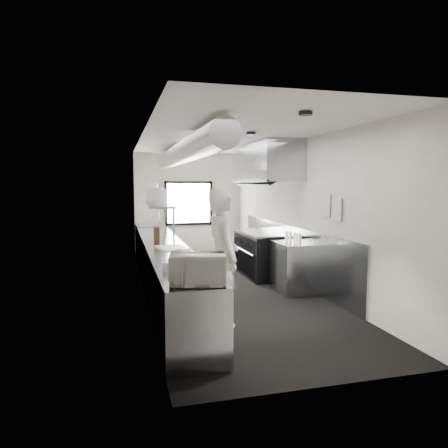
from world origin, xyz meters
TOP-DOWN VIEW (x-y plane):
  - floor at (0.00, 0.00)m, footprint 3.00×8.00m
  - ceiling at (0.00, 0.00)m, footprint 3.00×8.00m
  - wall_back at (0.00, 4.00)m, footprint 3.00×0.02m
  - wall_front at (0.00, -4.00)m, footprint 3.00×0.02m
  - wall_left at (-1.50, 0.00)m, footprint 0.02×8.00m
  - wall_right at (1.50, 0.00)m, footprint 0.02×8.00m
  - wall_cladding at (1.48, 0.30)m, footprint 0.03×5.50m
  - hvac_duct at (-0.70, 0.40)m, footprint 0.40×6.40m
  - service_window at (0.00, 3.96)m, footprint 1.36×0.05m
  - exhaust_hood at (1.10, 0.70)m, footprint 0.81×2.20m
  - prep_counter at (-1.15, -0.50)m, footprint 0.70×6.00m
  - pass_shelf at (-1.19, 1.00)m, footprint 0.45×3.00m
  - range at (1.04, 0.70)m, footprint 0.88×1.60m
  - bottle_station at (1.15, -0.70)m, footprint 0.65×0.80m
  - far_work_table at (-1.15, 3.20)m, footprint 0.70×1.20m
  - notice_sheet_a at (1.47, -1.20)m, footprint 0.02×0.28m
  - notice_sheet_b at (1.47, -1.55)m, footprint 0.02×0.28m
  - line_cook at (-0.54, -2.02)m, footprint 0.52×0.74m
  - microwave at (-1.12, -3.23)m, footprint 0.61×0.50m
  - deli_tub_a at (-1.35, -2.50)m, footprint 0.18×0.18m
  - deli_tub_b at (-1.26, -2.44)m, footprint 0.17×0.17m
  - newspaper at (-1.05, -1.57)m, footprint 0.41×0.47m
  - small_plate at (-1.07, -1.45)m, footprint 0.22×0.22m
  - pastry at (-1.07, -1.45)m, footprint 0.08×0.08m
  - cutting_board at (-1.08, -0.77)m, footprint 0.55×0.66m
  - knife_block at (-1.24, 0.29)m, footprint 0.11×0.23m
  - plate_stack_a at (-1.18, 0.14)m, footprint 0.26×0.26m
  - plate_stack_b at (-1.17, 0.58)m, footprint 0.32×0.32m
  - plate_stack_c at (-1.19, 1.32)m, footprint 0.22×0.22m
  - plate_stack_d at (-1.21, 1.66)m, footprint 0.34×0.34m
  - squeeze_bottle_a at (1.11, -0.96)m, footprint 0.07×0.07m
  - squeeze_bottle_b at (1.11, -0.85)m, footprint 0.07×0.07m
  - squeeze_bottle_c at (1.12, -0.72)m, footprint 0.07×0.07m
  - squeeze_bottle_d at (1.13, -0.52)m, footprint 0.08×0.08m
  - squeeze_bottle_e at (1.09, -0.44)m, footprint 0.08×0.08m

SIDE VIEW (x-z plane):
  - floor at x=0.00m, z-range -0.01..0.01m
  - prep_counter at x=-1.15m, z-range 0.00..0.90m
  - bottle_station at x=1.15m, z-range 0.00..0.90m
  - far_work_table at x=-1.15m, z-range 0.00..0.90m
  - range at x=1.04m, z-range 0.00..0.94m
  - wall_cladding at x=1.48m, z-range 0.00..1.10m
  - newspaper at x=-1.05m, z-range 0.90..0.91m
  - small_plate at x=-1.07m, z-range 0.90..0.91m
  - cutting_board at x=-1.08m, z-range 0.90..0.92m
  - line_cook at x=-0.54m, z-range 0.00..1.91m
  - deli_tub_a at x=-1.35m, z-range 0.90..1.01m
  - deli_tub_b at x=-1.26m, z-range 0.90..1.01m
  - pastry at x=-1.07m, z-range 0.91..1.00m
  - squeeze_bottle_b at x=1.11m, z-range 0.90..1.07m
  - squeeze_bottle_e at x=1.09m, z-range 0.90..1.07m
  - squeeze_bottle_d at x=1.13m, z-range 0.90..1.08m
  - squeeze_bottle_c at x=1.12m, z-range 0.90..1.08m
  - squeeze_bottle_a at x=1.11m, z-range 0.90..1.09m
  - knife_block at x=-1.24m, z-range 0.90..1.15m
  - microwave at x=-1.12m, z-range 0.90..1.23m
  - service_window at x=0.00m, z-range 0.77..2.02m
  - wall_back at x=0.00m, z-range 0.00..2.80m
  - wall_front at x=0.00m, z-range 0.00..2.80m
  - wall_left at x=-1.50m, z-range 0.00..2.80m
  - wall_right at x=1.50m, z-range 0.00..2.80m
  - pass_shelf at x=-1.19m, z-range 1.20..1.88m
  - notice_sheet_b at x=1.47m, z-range 1.36..1.74m
  - notice_sheet_a at x=1.47m, z-range 1.41..1.79m
  - plate_stack_a at x=-1.18m, z-range 1.57..1.86m
  - plate_stack_c at x=-1.19m, z-range 1.57..1.87m
  - plate_stack_b at x=-1.17m, z-range 1.57..1.88m
  - plate_stack_d at x=-1.21m, z-range 1.57..1.97m
  - exhaust_hood at x=1.10m, z-range 1.95..2.83m
  - hvac_duct at x=-0.70m, z-range 2.35..2.75m
  - ceiling at x=0.00m, z-range 2.79..2.80m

